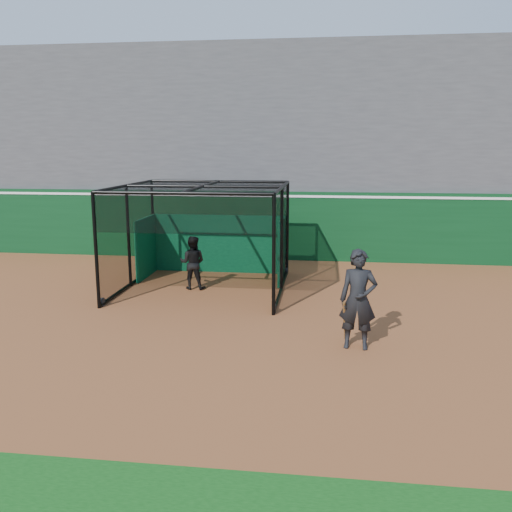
# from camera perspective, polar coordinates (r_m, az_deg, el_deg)

# --- Properties ---
(ground) EXTENTS (120.00, 120.00, 0.00)m
(ground) POSITION_cam_1_polar(r_m,az_deg,el_deg) (12.21, -6.02, -8.19)
(ground) COLOR brown
(ground) RESTS_ON ground
(outfield_wall) EXTENTS (50.00, 0.50, 2.50)m
(outfield_wall) POSITION_cam_1_polar(r_m,az_deg,el_deg) (20.06, -0.50, 3.40)
(outfield_wall) COLOR #0A3918
(outfield_wall) RESTS_ON ground
(grandstand) EXTENTS (50.00, 7.85, 8.95)m
(grandstand) POSITION_cam_1_polar(r_m,az_deg,el_deg) (23.61, 0.77, 12.36)
(grandstand) COLOR #4C4C4F
(grandstand) RESTS_ON ground
(batting_cage) EXTENTS (4.61, 4.69, 2.98)m
(batting_cage) POSITION_cam_1_polar(r_m,az_deg,el_deg) (15.72, -5.52, 1.86)
(batting_cage) COLOR black
(batting_cage) RESTS_ON ground
(batter) EXTENTS (0.76, 0.59, 1.56)m
(batter) POSITION_cam_1_polar(r_m,az_deg,el_deg) (15.85, -6.70, -0.70)
(batter) COLOR black
(batter) RESTS_ON ground
(on_deck_player) EXTENTS (0.79, 0.55, 2.07)m
(on_deck_player) POSITION_cam_1_polar(r_m,az_deg,el_deg) (11.24, 10.70, -4.53)
(on_deck_player) COLOR black
(on_deck_player) RESTS_ON ground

